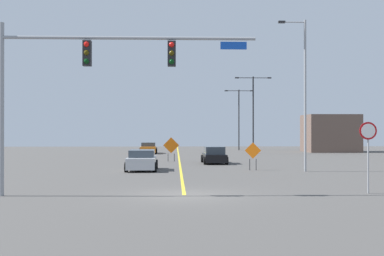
% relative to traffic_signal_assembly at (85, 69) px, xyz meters
% --- Properties ---
extents(ground, '(128.80, 128.80, 0.00)m').
position_rel_traffic_signal_assembly_xyz_m(ground, '(4.10, 0.01, -5.23)').
color(ground, '#4C4947').
extents(road_centre_stripe, '(0.16, 71.56, 0.01)m').
position_rel_traffic_signal_assembly_xyz_m(road_centre_stripe, '(4.10, 35.79, -5.22)').
color(road_centre_stripe, yellow).
rests_on(road_centre_stripe, ground).
extents(traffic_signal_assembly, '(10.59, 0.44, 7.14)m').
position_rel_traffic_signal_assembly_xyz_m(traffic_signal_assembly, '(0.00, 0.00, 0.00)').
color(traffic_signal_assembly, gray).
rests_on(traffic_signal_assembly, ground).
extents(stop_sign, '(0.76, 0.07, 3.06)m').
position_rel_traffic_signal_assembly_xyz_m(stop_sign, '(11.98, 0.34, -3.08)').
color(stop_sign, gray).
rests_on(stop_sign, ground).
extents(street_lamp_near_right, '(4.22, 0.24, 8.93)m').
position_rel_traffic_signal_assembly_xyz_m(street_lamp_near_right, '(12.75, 37.36, 0.06)').
color(street_lamp_near_right, black).
rests_on(street_lamp_near_right, ground).
extents(street_lamp_near_left, '(3.94, 0.24, 8.29)m').
position_rel_traffic_signal_assembly_xyz_m(street_lamp_near_left, '(12.47, 48.25, -0.30)').
color(street_lamp_near_left, black).
rests_on(street_lamp_near_left, ground).
extents(street_lamp_far_right, '(1.85, 0.24, 9.97)m').
position_rel_traffic_signal_assembly_xyz_m(street_lamp_far_right, '(12.15, 11.96, 0.18)').
color(street_lamp_far_right, gray).
rests_on(street_lamp_far_right, ground).
extents(construction_sign_left_shoulder, '(1.40, 0.08, 2.10)m').
position_rel_traffic_signal_assembly_xyz_m(construction_sign_left_shoulder, '(3.38, 23.05, -3.91)').
color(construction_sign_left_shoulder, orange).
rests_on(construction_sign_left_shoulder, ground).
extents(construction_sign_right_shoulder, '(1.10, 0.25, 1.89)m').
position_rel_traffic_signal_assembly_xyz_m(construction_sign_right_shoulder, '(8.99, 13.11, -4.02)').
color(construction_sign_right_shoulder, orange).
rests_on(construction_sign_right_shoulder, ground).
extents(car_black_distant, '(2.00, 4.18, 1.39)m').
position_rel_traffic_signal_assembly_xyz_m(car_black_distant, '(6.91, 20.19, -4.57)').
color(car_black_distant, black).
rests_on(car_black_distant, ground).
extents(car_silver_far, '(2.11, 4.31, 1.38)m').
position_rel_traffic_signal_assembly_xyz_m(car_silver_far, '(1.48, 13.31, -4.56)').
color(car_silver_far, '#B7BABF').
rests_on(car_silver_far, ground).
extents(car_orange_mid, '(2.06, 4.62, 1.29)m').
position_rel_traffic_signal_assembly_xyz_m(car_orange_mid, '(0.60, 38.58, -4.61)').
color(car_orange_mid, orange).
rests_on(car_orange_mid, ground).
extents(roadside_building_east, '(6.34, 5.51, 4.67)m').
position_rel_traffic_signal_assembly_xyz_m(roadside_building_east, '(23.25, 42.16, -2.89)').
color(roadside_building_east, brown).
rests_on(roadside_building_east, ground).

